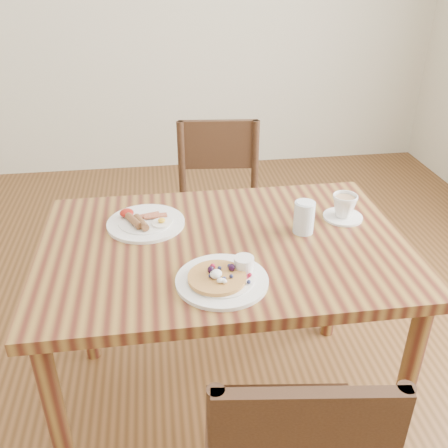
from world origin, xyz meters
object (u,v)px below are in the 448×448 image
(breakfast_plate, at_px, (145,222))
(teacup_saucer, at_px, (344,208))
(dining_table, at_px, (224,267))
(chair_far, at_px, (219,206))
(pancake_plate, at_px, (223,278))
(water_glass, at_px, (304,217))

(breakfast_plate, bearing_deg, teacup_saucer, -3.93)
(dining_table, height_order, chair_far, chair_far)
(dining_table, height_order, teacup_saucer, teacup_saucer)
(breakfast_plate, bearing_deg, dining_table, -31.37)
(pancake_plate, height_order, breakfast_plate, pancake_plate)
(pancake_plate, xyz_separation_m, water_glass, (0.31, 0.25, 0.04))
(dining_table, relative_size, breakfast_plate, 4.44)
(dining_table, height_order, pancake_plate, pancake_plate)
(teacup_saucer, bearing_deg, breakfast_plate, 176.07)
(chair_far, height_order, breakfast_plate, chair_far)
(teacup_saucer, bearing_deg, chair_far, 119.30)
(chair_far, xyz_separation_m, teacup_saucer, (0.36, -0.64, 0.30))
(dining_table, xyz_separation_m, water_glass, (0.28, 0.03, 0.15))
(breakfast_plate, xyz_separation_m, teacup_saucer, (0.70, -0.05, 0.03))
(chair_far, distance_m, pancake_plate, 1.01)
(chair_far, height_order, pancake_plate, chair_far)
(dining_table, bearing_deg, pancake_plate, -98.78)
(pancake_plate, bearing_deg, water_glass, 38.73)
(breakfast_plate, distance_m, water_glass, 0.55)
(chair_far, distance_m, water_glass, 0.81)
(chair_far, distance_m, teacup_saucer, 0.80)
(dining_table, distance_m, pancake_plate, 0.25)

